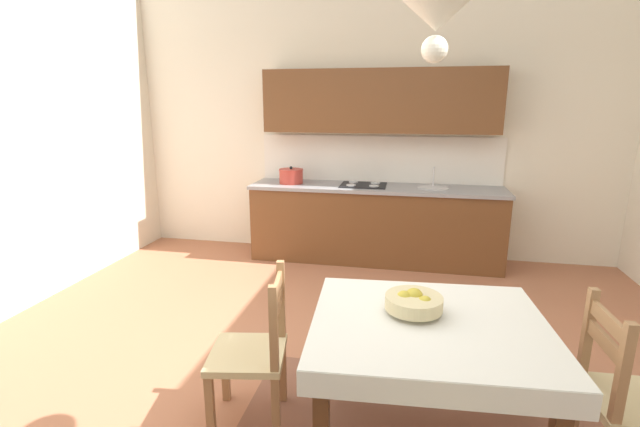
# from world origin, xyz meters

# --- Properties ---
(ground_plane) EXTENTS (6.35, 6.16, 0.10)m
(ground_plane) POSITION_xyz_m (0.00, 0.00, -0.05)
(ground_plane) COLOR #AD6B4C
(wall_back) EXTENTS (6.35, 0.12, 4.19)m
(wall_back) POSITION_xyz_m (0.00, 2.84, 2.10)
(wall_back) COLOR silver
(wall_back) RESTS_ON ground_plane
(kitchen_cabinetry) EXTENTS (2.90, 0.63, 2.20)m
(kitchen_cabinetry) POSITION_xyz_m (0.11, 2.51, 0.86)
(kitchen_cabinetry) COLOR brown
(kitchen_cabinetry) RESTS_ON ground_plane
(dining_table) EXTENTS (1.26, 1.10, 0.75)m
(dining_table) POSITION_xyz_m (0.64, -0.48, 0.62)
(dining_table) COLOR #56331C
(dining_table) RESTS_ON ground_plane
(dining_chair_tv_side) EXTENTS (0.49, 0.49, 0.93)m
(dining_chair_tv_side) POSITION_xyz_m (-0.32, -0.45, 0.44)
(dining_chair_tv_side) COLOR #D1BC89
(dining_chair_tv_side) RESTS_ON ground_plane
(dining_chair_window_side) EXTENTS (0.44, 0.44, 0.93)m
(dining_chair_window_side) POSITION_xyz_m (1.58, -0.49, 0.44)
(dining_chair_window_side) COLOR #D1BC89
(dining_chair_window_side) RESTS_ON ground_plane
(fruit_bowl) EXTENTS (0.30, 0.30, 0.12)m
(fruit_bowl) POSITION_xyz_m (0.55, -0.40, 0.81)
(fruit_bowl) COLOR beige
(fruit_bowl) RESTS_ON dining_table
(pendant_lamp) EXTENTS (0.32, 0.32, 0.80)m
(pendant_lamp) POSITION_xyz_m (0.58, -0.62, 2.17)
(pendant_lamp) COLOR black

